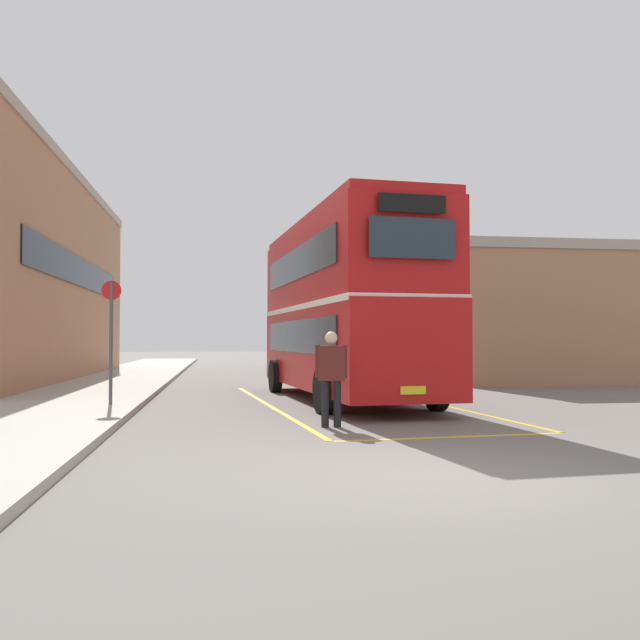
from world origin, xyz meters
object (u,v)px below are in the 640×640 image
object	(u,v)px
double_decker_bus	(344,306)
single_deck_bus	(330,339)
pedestrian_boarding	(331,371)
bus_stop_sign	(111,330)

from	to	relation	value
double_decker_bus	single_deck_bus	size ratio (longest dim) A/B	1.12
pedestrian_boarding	bus_stop_sign	xyz separation A→B (m)	(-4.50, 3.66, 0.80)
single_deck_bus	pedestrian_boarding	world-z (taller)	single_deck_bus
double_decker_bus	pedestrian_boarding	xyz separation A→B (m)	(-1.22, -5.42, -1.48)
single_deck_bus	pedestrian_boarding	bearing A→B (deg)	-99.10
double_decker_bus	pedestrian_boarding	distance (m)	5.75
single_deck_bus	pedestrian_boarding	distance (m)	24.15
double_decker_bus	bus_stop_sign	world-z (taller)	double_decker_bus
pedestrian_boarding	bus_stop_sign	distance (m)	5.86
bus_stop_sign	pedestrian_boarding	bearing A→B (deg)	-39.13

